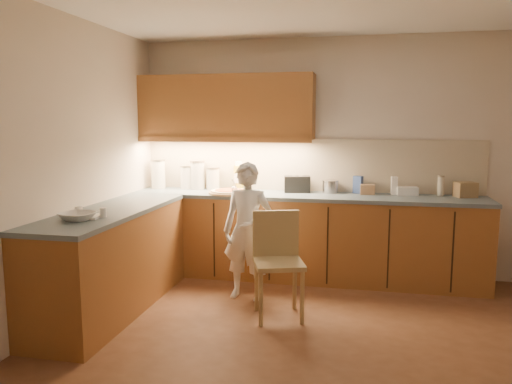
% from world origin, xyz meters
% --- Properties ---
extents(room, '(4.54, 4.50, 2.62)m').
position_xyz_m(room, '(0.00, 0.00, 1.68)').
color(room, brown).
rests_on(room, ground).
extents(l_counter, '(3.77, 2.62, 0.92)m').
position_xyz_m(l_counter, '(-0.92, 1.25, 0.46)').
color(l_counter, brown).
rests_on(l_counter, ground).
extents(backsplash, '(3.75, 0.02, 0.58)m').
position_xyz_m(backsplash, '(-0.38, 1.99, 1.21)').
color(backsplash, '#BDAF92').
rests_on(backsplash, l_counter).
extents(upper_cabinets, '(1.95, 0.36, 0.73)m').
position_xyz_m(upper_cabinets, '(-1.27, 1.82, 1.85)').
color(upper_cabinets, brown).
rests_on(upper_cabinets, ground).
extents(pizza_on_board, '(0.46, 0.46, 0.19)m').
position_xyz_m(pizza_on_board, '(-1.17, 1.57, 0.94)').
color(pizza_on_board, tan).
rests_on(pizza_on_board, l_counter).
extents(child, '(0.50, 0.36, 1.31)m').
position_xyz_m(child, '(-0.83, 0.96, 0.66)').
color(child, white).
rests_on(child, ground).
extents(wooden_chair, '(0.52, 0.52, 0.91)m').
position_xyz_m(wooden_chair, '(-0.48, 0.60, 0.53)').
color(wooden_chair, tan).
rests_on(wooden_chair, ground).
extents(mixing_bowl, '(0.31, 0.31, 0.07)m').
position_xyz_m(mixing_bowl, '(-1.95, -0.11, 0.95)').
color(mixing_bowl, silver).
rests_on(mixing_bowl, l_counter).
extents(canister_a, '(0.17, 0.17, 0.34)m').
position_xyz_m(canister_a, '(-2.10, 1.83, 1.09)').
color(canister_a, white).
rests_on(canister_a, l_counter).
extents(canister_b, '(0.16, 0.16, 0.27)m').
position_xyz_m(canister_b, '(-1.76, 1.85, 1.06)').
color(canister_b, white).
rests_on(canister_b, l_counter).
extents(canister_c, '(0.18, 0.18, 0.33)m').
position_xyz_m(canister_c, '(-1.63, 1.86, 1.09)').
color(canister_c, beige).
rests_on(canister_c, l_counter).
extents(canister_d, '(0.16, 0.16, 0.26)m').
position_xyz_m(canister_d, '(-1.45, 1.87, 1.05)').
color(canister_d, white).
rests_on(canister_d, l_counter).
extents(oil_jug, '(0.12, 0.10, 0.33)m').
position_xyz_m(oil_jug, '(-1.15, 1.88, 1.07)').
color(oil_jug, gold).
rests_on(oil_jug, l_counter).
extents(toaster, '(0.31, 0.21, 0.18)m').
position_xyz_m(toaster, '(-0.47, 1.83, 1.01)').
color(toaster, black).
rests_on(toaster, l_counter).
extents(steel_pot, '(0.18, 0.18, 0.14)m').
position_xyz_m(steel_pot, '(-0.11, 1.86, 0.99)').
color(steel_pot, '#A1A1A5').
rests_on(steel_pot, l_counter).
extents(blue_box, '(0.11, 0.10, 0.19)m').
position_xyz_m(blue_box, '(0.18, 1.89, 1.01)').
color(blue_box, '#2E488C').
rests_on(blue_box, l_counter).
extents(card_box_a, '(0.15, 0.11, 0.11)m').
position_xyz_m(card_box_a, '(0.28, 1.83, 0.97)').
color(card_box_a, '#997552').
rests_on(card_box_a, l_counter).
extents(white_bottle, '(0.07, 0.07, 0.19)m').
position_xyz_m(white_bottle, '(0.56, 1.90, 1.01)').
color(white_bottle, white).
rests_on(white_bottle, l_counter).
extents(flat_pack, '(0.22, 0.16, 0.08)m').
position_xyz_m(flat_pack, '(0.70, 1.88, 0.96)').
color(flat_pack, silver).
rests_on(flat_pack, l_counter).
extents(tall_jar, '(0.07, 0.07, 0.21)m').
position_xyz_m(tall_jar, '(1.03, 1.89, 1.03)').
color(tall_jar, silver).
rests_on(tall_jar, l_counter).
extents(card_box_b, '(0.24, 0.21, 0.16)m').
position_xyz_m(card_box_b, '(1.27, 1.84, 1.00)').
color(card_box_b, '#967950').
rests_on(card_box_b, l_counter).
extents(dough_cloth, '(0.30, 0.26, 0.02)m').
position_xyz_m(dough_cloth, '(-1.97, -0.00, 0.93)').
color(dough_cloth, silver).
rests_on(dough_cloth, l_counter).
extents(spice_jar_a, '(0.07, 0.07, 0.08)m').
position_xyz_m(spice_jar_a, '(-2.05, 0.07, 0.96)').
color(spice_jar_a, white).
rests_on(spice_jar_a, l_counter).
extents(spice_jar_b, '(0.07, 0.07, 0.08)m').
position_xyz_m(spice_jar_b, '(-1.83, 0.06, 0.96)').
color(spice_jar_b, white).
rests_on(spice_jar_b, l_counter).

